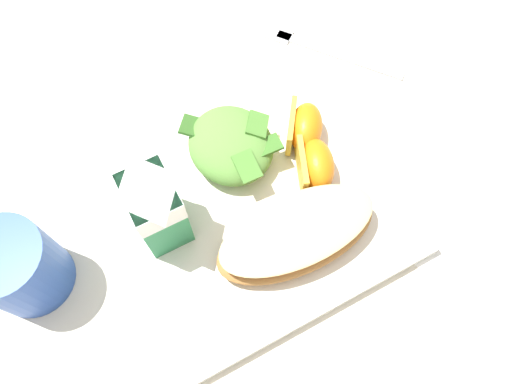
% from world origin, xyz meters
% --- Properties ---
extents(ground, '(3.00, 3.00, 0.00)m').
position_xyz_m(ground, '(0.00, 0.00, 0.00)').
color(ground, beige).
extents(white_plate, '(0.28, 0.28, 0.02)m').
position_xyz_m(white_plate, '(0.00, 0.00, 0.01)').
color(white_plate, white).
rests_on(white_plate, ground).
extents(cheesy_pizza_bread, '(0.09, 0.17, 0.04)m').
position_xyz_m(cheesy_pizza_bread, '(-0.06, -0.01, 0.03)').
color(cheesy_pizza_bread, '#A87038').
rests_on(cheesy_pizza_bread, white_plate).
extents(green_salad_pile, '(0.11, 0.10, 0.04)m').
position_xyz_m(green_salad_pile, '(0.06, -0.00, 0.04)').
color(green_salad_pile, '#5B8E3D').
rests_on(green_salad_pile, white_plate).
extents(milk_carton, '(0.06, 0.04, 0.11)m').
position_xyz_m(milk_carton, '(0.01, 0.10, 0.08)').
color(milk_carton, '#2D8451').
rests_on(milk_carton, white_plate).
extents(orange_wedge_front, '(0.07, 0.06, 0.04)m').
position_xyz_m(orange_wedge_front, '(-0.01, -0.07, 0.04)').
color(orange_wedge_front, orange).
rests_on(orange_wedge_front, white_plate).
extents(orange_wedge_middle, '(0.07, 0.06, 0.04)m').
position_xyz_m(orange_wedge_middle, '(0.04, -0.08, 0.04)').
color(orange_wedge_middle, orange).
rests_on(orange_wedge_middle, white_plate).
extents(paper_napkin, '(0.14, 0.14, 0.00)m').
position_xyz_m(paper_napkin, '(-0.14, -0.17, 0.00)').
color(paper_napkin, white).
rests_on(paper_napkin, ground).
extents(metal_fork, '(0.16, 0.13, 0.01)m').
position_xyz_m(metal_fork, '(0.15, -0.17, 0.00)').
color(metal_fork, silver).
rests_on(metal_fork, ground).
extents(drinking_blue_cup, '(0.08, 0.08, 0.09)m').
position_xyz_m(drinking_blue_cup, '(0.03, 0.24, 0.04)').
color(drinking_blue_cup, '#284CA3').
rests_on(drinking_blue_cup, ground).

